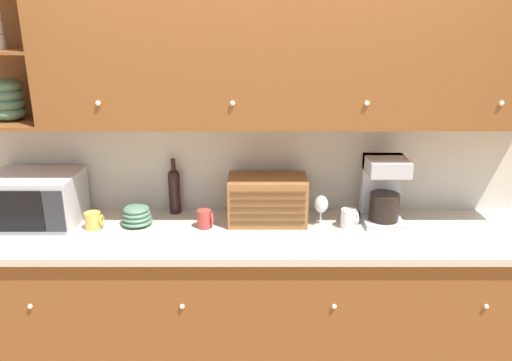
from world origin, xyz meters
TOP-DOWN VIEW (x-y plane):
  - ground_plane at (0.00, 0.00)m, footprint 24.00×24.00m
  - wall_back at (0.00, 0.03)m, footprint 5.53×0.06m
  - counter_unit at (-0.00, -0.33)m, footprint 3.15×0.68m
  - backsplash_panel at (0.00, -0.01)m, footprint 3.13×0.01m
  - upper_cabinets at (0.16, -0.19)m, footprint 3.13×0.39m
  - microwave at (-1.27, -0.23)m, footprint 0.49×0.38m
  - mug_blue_second at (-0.92, -0.31)m, footprint 0.10×0.09m
  - bowl_stack_on_counter at (-0.69, -0.25)m, footprint 0.18×0.18m
  - wine_bottle at (-0.50, -0.07)m, footprint 0.07×0.07m
  - mug_patterned_third at (-0.30, -0.29)m, footprint 0.09×0.08m
  - bread_box at (0.05, -0.20)m, footprint 0.45×0.26m
  - wine_glass at (0.36, -0.26)m, footprint 0.08×0.08m
  - mug at (0.51, -0.29)m, footprint 0.10×0.08m
  - coffee_maker at (0.72, -0.21)m, footprint 0.22×0.24m

SIDE VIEW (x-z plane):
  - ground_plane at x=0.00m, z-range 0.00..0.00m
  - counter_unit at x=0.00m, z-range 0.00..0.90m
  - mug_blue_second at x=-0.92m, z-range 0.90..1.00m
  - mug_patterned_third at x=-0.30m, z-range 0.90..1.01m
  - mug at x=0.51m, z-range 0.90..1.01m
  - bowl_stack_on_counter at x=-0.69m, z-range 0.90..1.02m
  - wine_glass at x=0.36m, z-range 0.93..1.11m
  - bread_box at x=0.05m, z-range 0.90..1.17m
  - microwave at x=-1.27m, z-range 0.90..1.20m
  - wine_bottle at x=-0.50m, z-range 0.88..1.22m
  - coffee_maker at x=0.72m, z-range 0.90..1.29m
  - backsplash_panel at x=0.00m, z-range 0.90..1.48m
  - wall_back at x=0.00m, z-range 0.00..2.60m
  - upper_cabinets at x=0.16m, z-range 1.47..2.29m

